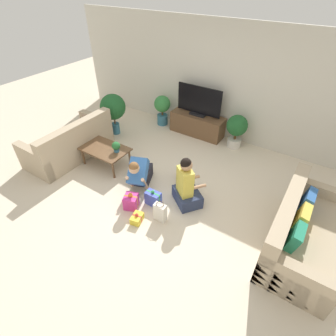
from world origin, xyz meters
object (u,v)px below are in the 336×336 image
gift_bag_a (160,212)px  tabletop_plant (116,146)px  sofa_left (70,144)px  person_sitting (187,187)px  potted_plant_back_right (237,128)px  gift_box_c (153,198)px  coffee_table (105,150)px  sofa_right (303,234)px  tv_console (197,124)px  gift_box_a (137,218)px  person_kneeling (140,173)px  dog (180,174)px  potted_plant_corner_left (113,108)px  gift_box_b (131,201)px  tv (199,103)px  potted_plant_back_left (162,107)px

gift_bag_a → tabletop_plant: size_ratio=1.61×
sofa_left → person_sitting: bearing=92.4°
potted_plant_back_right → gift_box_c: size_ratio=2.51×
coffee_table → potted_plant_back_right: potted_plant_back_right is taller
tabletop_plant → sofa_right: bearing=-0.1°
tv_console → gift_box_a: (0.54, -3.11, -0.20)m
person_kneeling → dog: 0.80m
person_kneeling → sofa_right: bearing=-17.8°
gift_box_a → sofa_right: bearing=21.5°
sofa_right → dog: size_ratio=4.72×
coffee_table → potted_plant_corner_left: potted_plant_corner_left is taller
coffee_table → sofa_right: bearing=0.6°
gift_box_a → gift_box_c: (-0.01, 0.48, 0.07)m
gift_box_a → coffee_table: bearing=149.7°
dog → gift_bag_a: gift_bag_a is taller
tv_console → person_kneeling: person_kneeling is taller
gift_box_b → tabletop_plant: 1.26m
person_kneeling → gift_box_c: (0.48, -0.25, -0.20)m
sofa_left → gift_box_b: sofa_left is taller
gift_box_c → gift_box_a: bearing=-88.8°
person_kneeling → gift_box_c: bearing=-49.3°
tv → coffee_table: bearing=-114.0°
potted_plant_back_right → gift_box_a: bearing=-98.9°
potted_plant_corner_left → gift_box_c: size_ratio=3.24×
person_sitting → tabletop_plant: (-1.69, 0.10, 0.18)m
person_sitting → gift_bag_a: (-0.15, -0.59, -0.19)m
potted_plant_back_left → gift_bag_a: bearing=-56.5°
potted_plant_back_left → tabletop_plant: potted_plant_back_left is taller
tv_console → potted_plant_back_right: bearing=-2.8°
person_sitting → potted_plant_back_left: bearing=-10.7°
person_kneeling → person_sitting: 0.95m
sofa_right → person_kneeling: bearing=94.1°
coffee_table → tv: size_ratio=0.87×
tv → tabletop_plant: bearing=-107.9°
potted_plant_back_left → gift_box_c: bearing=-59.0°
person_sitting → tabletop_plant: bearing=33.7°
tv_console → tabletop_plant: tabletop_plant is taller
sofa_right → coffee_table: size_ratio=1.91×
potted_plant_corner_left → gift_box_a: 3.09m
potted_plant_back_left → gift_box_a: bearing=-63.0°
potted_plant_back_right → gift_box_a: 3.12m
potted_plant_back_left → gift_box_c: (1.55, -2.58, -0.35)m
sofa_left → dog: sofa_left is taller
potted_plant_corner_left → gift_box_b: (1.98, -1.80, -0.56)m
potted_plant_back_right → gift_box_b: size_ratio=2.50×
potted_plant_corner_left → sofa_left: bearing=-96.5°
coffee_table → gift_box_a: coffee_table is taller
gift_box_b → sofa_left: bearing=166.5°
tv_console → gift_bag_a: bearing=-73.6°
potted_plant_corner_left → gift_box_a: (2.27, -2.00, -0.63)m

